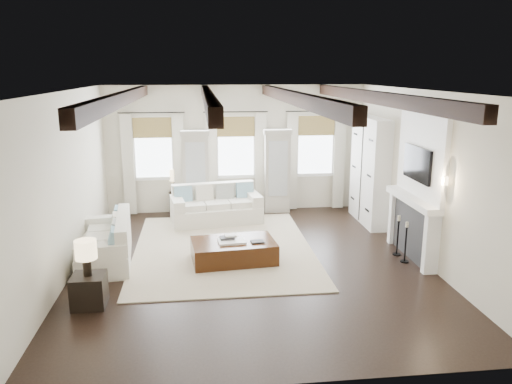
{
  "coord_description": "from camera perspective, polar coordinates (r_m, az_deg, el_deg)",
  "views": [
    {
      "loc": [
        -0.93,
        -8.77,
        3.55
      ],
      "look_at": [
        0.2,
        0.97,
        1.15
      ],
      "focal_mm": 35.0,
      "sensor_mm": 36.0,
      "label": 1
    }
  ],
  "objects": [
    {
      "name": "ground",
      "position": [
        9.5,
        -0.51,
        -8.18
      ],
      "size": [
        7.5,
        7.5,
        0.0
      ],
      "primitive_type": "plane",
      "color": "black",
      "rests_on": "ground"
    },
    {
      "name": "book_upper",
      "position": [
        9.49,
        -2.9,
        -4.99
      ],
      "size": [
        0.24,
        0.19,
        0.03
      ],
      "primitive_type": "cube",
      "rotation": [
        0.0,
        0.0,
        0.1
      ],
      "color": "beige",
      "rests_on": "book_lower"
    },
    {
      "name": "candlestick_near",
      "position": [
        9.88,
        16.72,
        -5.88
      ],
      "size": [
        0.16,
        0.16,
        0.79
      ],
      "color": "black",
      "rests_on": "ground"
    },
    {
      "name": "tray",
      "position": [
        9.41,
        -2.8,
        -5.63
      ],
      "size": [
        0.53,
        0.43,
        0.04
      ],
      "primitive_type": "cube",
      "rotation": [
        0.0,
        0.0,
        0.1
      ],
      "color": "white",
      "rests_on": "ottoman"
    },
    {
      "name": "area_rug",
      "position": [
        10.27,
        -3.76,
        -6.43
      ],
      "size": [
        3.56,
        4.61,
        0.02
      ],
      "primitive_type": "cube",
      "color": "#BEB095",
      "rests_on": "ground"
    },
    {
      "name": "ottoman",
      "position": [
        9.55,
        -2.59,
        -6.78
      ],
      "size": [
        1.64,
        1.12,
        0.41
      ],
      "primitive_type": "cube",
      "rotation": [
        0.0,
        0.0,
        0.1
      ],
      "color": "black",
      "rests_on": "ground"
    },
    {
      "name": "side_table_front",
      "position": [
        8.23,
        -18.52,
        -10.63
      ],
      "size": [
        0.5,
        0.5,
        0.5
      ],
      "primitive_type": "cube",
      "color": "black",
      "rests_on": "ground"
    },
    {
      "name": "room_shell",
      "position": [
        9.95,
        3.21,
        4.12
      ],
      "size": [
        6.54,
        7.54,
        3.22
      ],
      "color": "beige",
      "rests_on": "ground"
    },
    {
      "name": "sofa_left",
      "position": [
        9.9,
        -16.53,
        -5.7
      ],
      "size": [
        1.13,
        2.12,
        0.87
      ],
      "color": "white",
      "rests_on": "ground"
    },
    {
      "name": "candlestick_far",
      "position": [
        10.21,
        15.88,
        -5.16
      ],
      "size": [
        0.16,
        0.16,
        0.81
      ],
      "color": "black",
      "rests_on": "ground"
    },
    {
      "name": "sofa_back",
      "position": [
        11.96,
        -4.62,
        -1.76
      ],
      "size": [
        2.22,
        1.26,
        0.9
      ],
      "color": "white",
      "rests_on": "ground"
    },
    {
      "name": "lamp_front",
      "position": [
        8.0,
        -18.87,
        -6.48
      ],
      "size": [
        0.33,
        0.33,
        0.56
      ],
      "color": "black",
      "rests_on": "side_table_front"
    },
    {
      "name": "book_loose",
      "position": [
        9.39,
        0.16,
        -5.7
      ],
      "size": [
        0.26,
        0.2,
        0.03
      ],
      "primitive_type": "cube",
      "rotation": [
        0.0,
        0.0,
        0.1
      ],
      "color": "#262628",
      "rests_on": "ottoman"
    },
    {
      "name": "book_lower",
      "position": [
        9.48,
        -3.33,
        -5.25
      ],
      "size": [
        0.28,
        0.22,
        0.04
      ],
      "primitive_type": "cube",
      "rotation": [
        0.0,
        0.0,
        0.1
      ],
      "color": "#262628",
      "rests_on": "tray"
    },
    {
      "name": "lamp_back",
      "position": [
        12.81,
        -9.14,
        1.81
      ],
      "size": [
        0.33,
        0.33,
        0.57
      ],
      "color": "black",
      "rests_on": "side_table_back"
    },
    {
      "name": "side_table_back",
      "position": [
        12.96,
        -9.03,
        -1.05
      ],
      "size": [
        0.37,
        0.37,
        0.55
      ],
      "primitive_type": "cube",
      "color": "black",
      "rests_on": "ground"
    }
  ]
}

